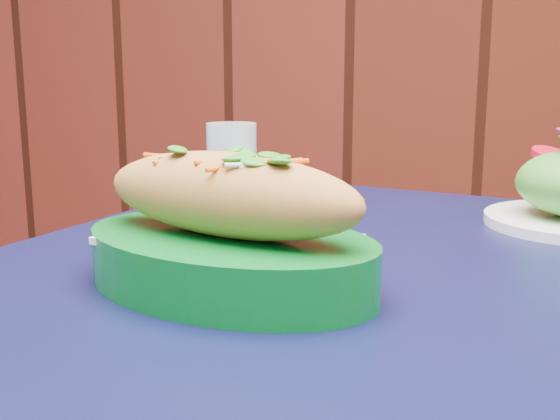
# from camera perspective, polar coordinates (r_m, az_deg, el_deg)

# --- Properties ---
(cafe_table) EXTENTS (0.93, 0.93, 0.75)m
(cafe_table) POSITION_cam_1_polar(r_m,az_deg,el_deg) (0.70, 9.88, -11.43)
(cafe_table) COLOR black
(cafe_table) RESTS_ON ground
(banh_mi_basket) EXTENTS (0.31, 0.24, 0.12)m
(banh_mi_basket) POSITION_cam_1_polar(r_m,az_deg,el_deg) (0.59, -4.19, -1.75)
(banh_mi_basket) COLOR #05611D
(banh_mi_basket) RESTS_ON cafe_table
(water_glass) EXTENTS (0.07, 0.07, 0.11)m
(water_glass) POSITION_cam_1_polar(r_m,az_deg,el_deg) (0.96, -3.93, 3.77)
(water_glass) COLOR silver
(water_glass) RESTS_ON cafe_table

